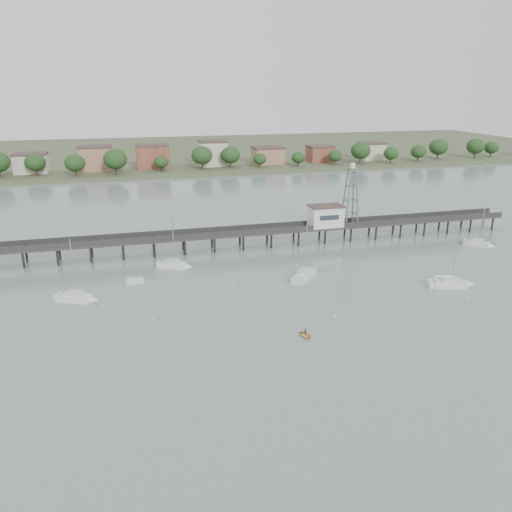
{
  "coord_description": "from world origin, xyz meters",
  "views": [
    {
      "loc": [
        -22.06,
        -52.37,
        37.51
      ],
      "look_at": [
        2.42,
        42.0,
        4.0
      ],
      "focal_mm": 35.0,
      "sensor_mm": 36.0,
      "label": 1
    }
  ],
  "objects_px": {
    "sailboat_e": "(482,244)",
    "sailboat_b": "(81,299)",
    "pier": "(227,234)",
    "sailboat_d": "(456,284)",
    "sailboat_c": "(307,274)",
    "yellow_dinghy": "(305,336)",
    "white_tender": "(134,281)",
    "sailboat_f": "(178,266)",
    "lattice_tower": "(351,197)"
  },
  "relations": [
    {
      "from": "pier",
      "to": "sailboat_f",
      "type": "distance_m",
      "value": 17.01
    },
    {
      "from": "sailboat_b",
      "to": "white_tender",
      "type": "xyz_separation_m",
      "value": [
        9.55,
        6.9,
        -0.21
      ]
    },
    {
      "from": "sailboat_c",
      "to": "sailboat_f",
      "type": "bearing_deg",
      "value": 109.98
    },
    {
      "from": "sailboat_e",
      "to": "white_tender",
      "type": "xyz_separation_m",
      "value": [
        -82.97,
        -2.72,
        -0.22
      ]
    },
    {
      "from": "lattice_tower",
      "to": "sailboat_d",
      "type": "height_order",
      "value": "lattice_tower"
    },
    {
      "from": "sailboat_e",
      "to": "sailboat_c",
      "type": "distance_m",
      "value": 48.87
    },
    {
      "from": "lattice_tower",
      "to": "pier",
      "type": "bearing_deg",
      "value": -180.0
    },
    {
      "from": "sailboat_f",
      "to": "yellow_dinghy",
      "type": "distance_m",
      "value": 39.42
    },
    {
      "from": "sailboat_e",
      "to": "sailboat_f",
      "type": "height_order",
      "value": "sailboat_f"
    },
    {
      "from": "sailboat_b",
      "to": "yellow_dinghy",
      "type": "distance_m",
      "value": 41.86
    },
    {
      "from": "pier",
      "to": "sailboat_c",
      "type": "bearing_deg",
      "value": -61.07
    },
    {
      "from": "pier",
      "to": "lattice_tower",
      "type": "height_order",
      "value": "lattice_tower"
    },
    {
      "from": "yellow_dinghy",
      "to": "sailboat_d",
      "type": "bearing_deg",
      "value": 6.72
    },
    {
      "from": "sailboat_e",
      "to": "sailboat_b",
      "type": "relative_size",
      "value": 0.9
    },
    {
      "from": "pier",
      "to": "sailboat_b",
      "type": "relative_size",
      "value": 11.9
    },
    {
      "from": "pier",
      "to": "sailboat_e",
      "type": "xyz_separation_m",
      "value": [
        60.46,
        -14.03,
        -3.14
      ]
    },
    {
      "from": "sailboat_d",
      "to": "sailboat_c",
      "type": "bearing_deg",
      "value": 170.01
    },
    {
      "from": "sailboat_c",
      "to": "sailboat_f",
      "type": "relative_size",
      "value": 1.17
    },
    {
      "from": "pier",
      "to": "sailboat_c",
      "type": "height_order",
      "value": "sailboat_c"
    },
    {
      "from": "sailboat_d",
      "to": "sailboat_e",
      "type": "bearing_deg",
      "value": 58.46
    },
    {
      "from": "lattice_tower",
      "to": "yellow_dinghy",
      "type": "distance_m",
      "value": 55.57
    },
    {
      "from": "lattice_tower",
      "to": "sailboat_b",
      "type": "relative_size",
      "value": 1.23
    },
    {
      "from": "white_tender",
      "to": "sailboat_b",
      "type": "bearing_deg",
      "value": -158.94
    },
    {
      "from": "pier",
      "to": "sailboat_d",
      "type": "bearing_deg",
      "value": -41.83
    },
    {
      "from": "sailboat_f",
      "to": "sailboat_b",
      "type": "bearing_deg",
      "value": -119.0
    },
    {
      "from": "pier",
      "to": "sailboat_b",
      "type": "height_order",
      "value": "sailboat_b"
    },
    {
      "from": "pier",
      "to": "sailboat_f",
      "type": "height_order",
      "value": "sailboat_f"
    },
    {
      "from": "pier",
      "to": "sailboat_f",
      "type": "xyz_separation_m",
      "value": [
        -13.05,
        -10.45,
        -3.15
      ]
    },
    {
      "from": "sailboat_e",
      "to": "sailboat_d",
      "type": "xyz_separation_m",
      "value": [
        -21.82,
        -20.56,
        -0.01
      ]
    },
    {
      "from": "sailboat_e",
      "to": "sailboat_d",
      "type": "distance_m",
      "value": 29.98
    },
    {
      "from": "white_tender",
      "to": "sailboat_f",
      "type": "bearing_deg",
      "value": 18.89
    },
    {
      "from": "sailboat_e",
      "to": "sailboat_d",
      "type": "relative_size",
      "value": 0.81
    },
    {
      "from": "pier",
      "to": "sailboat_c",
      "type": "relative_size",
      "value": 10.54
    },
    {
      "from": "sailboat_e",
      "to": "sailboat_d",
      "type": "bearing_deg",
      "value": -89.97
    },
    {
      "from": "sailboat_c",
      "to": "white_tender",
      "type": "xyz_separation_m",
      "value": [
        -34.78,
        5.46,
        -0.2
      ]
    },
    {
      "from": "lattice_tower",
      "to": "sailboat_d",
      "type": "relative_size",
      "value": 1.11
    },
    {
      "from": "lattice_tower",
      "to": "sailboat_b",
      "type": "height_order",
      "value": "lattice_tower"
    },
    {
      "from": "sailboat_e",
      "to": "yellow_dinghy",
      "type": "xyz_separation_m",
      "value": [
        -57.41,
        -32.4,
        -0.65
      ]
    },
    {
      "from": "sailboat_e",
      "to": "yellow_dinghy",
      "type": "relative_size",
      "value": 4.28
    },
    {
      "from": "sailboat_c",
      "to": "white_tender",
      "type": "distance_m",
      "value": 35.21
    },
    {
      "from": "white_tender",
      "to": "yellow_dinghy",
      "type": "relative_size",
      "value": 1.45
    },
    {
      "from": "lattice_tower",
      "to": "white_tender",
      "type": "height_order",
      "value": "lattice_tower"
    },
    {
      "from": "sailboat_e",
      "to": "sailboat_c",
      "type": "bearing_deg",
      "value": -123.63
    },
    {
      "from": "sailboat_d",
      "to": "sailboat_b",
      "type": "bearing_deg",
      "value": -173.63
    },
    {
      "from": "yellow_dinghy",
      "to": "sailboat_f",
      "type": "bearing_deg",
      "value": 102.42
    },
    {
      "from": "lattice_tower",
      "to": "sailboat_d",
      "type": "bearing_deg",
      "value": -78.34
    },
    {
      "from": "sailboat_c",
      "to": "sailboat_e",
      "type": "bearing_deg",
      "value": -35.5
    },
    {
      "from": "sailboat_c",
      "to": "yellow_dinghy",
      "type": "bearing_deg",
      "value": -155.99
    },
    {
      "from": "sailboat_d",
      "to": "yellow_dinghy",
      "type": "distance_m",
      "value": 37.51
    },
    {
      "from": "sailboat_d",
      "to": "white_tender",
      "type": "distance_m",
      "value": 63.69
    }
  ]
}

